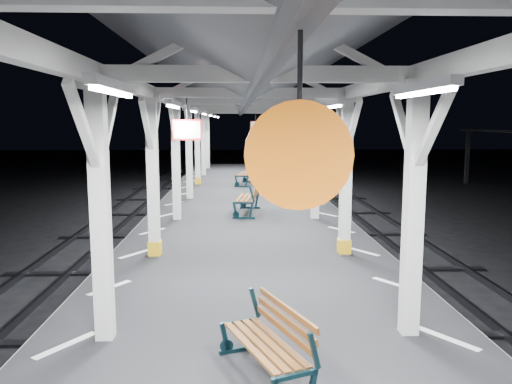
{
  "coord_description": "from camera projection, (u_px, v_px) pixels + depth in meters",
  "views": [
    {
      "loc": [
        -0.28,
        -8.25,
        3.8
      ],
      "look_at": [
        0.17,
        3.08,
        2.2
      ],
      "focal_mm": 35.0,
      "sensor_mm": 36.0,
      "label": 1
    }
  ],
  "objects": [
    {
      "name": "ground",
      "position": [
        254.0,
        341.0,
        8.71
      ],
      "size": [
        120.0,
        120.0,
        0.0
      ],
      "primitive_type": "plane",
      "color": "black",
      "rests_on": "ground"
    },
    {
      "name": "hazard_stripes_left",
      "position": [
        110.0,
        288.0,
        8.47
      ],
      "size": [
        1.0,
        48.0,
        0.01
      ],
      "primitive_type": "cube",
      "color": "silver",
      "rests_on": "platform"
    },
    {
      "name": "canopy",
      "position": [
        253.0,
        74.0,
        8.05
      ],
      "size": [
        5.4,
        49.0,
        4.65
      ],
      "color": "silver",
      "rests_on": "platform"
    },
    {
      "name": "bench_near",
      "position": [
        272.0,
        340.0,
        5.46
      ],
      "size": [
        1.04,
        1.57,
        0.8
      ],
      "rotation": [
        0.0,
        0.0,
        0.38
      ],
      "color": "black",
      "rests_on": "platform"
    },
    {
      "name": "bench_mid",
      "position": [
        250.0,
        197.0,
        15.25
      ],
      "size": [
        0.91,
        1.9,
        0.99
      ],
      "rotation": [
        0.0,
        0.0,
        -0.13
      ],
      "color": "black",
      "rests_on": "platform"
    },
    {
      "name": "hazard_stripes_right",
      "position": [
        394.0,
        284.0,
        8.67
      ],
      "size": [
        1.0,
        48.0,
        0.01
      ],
      "primitive_type": "cube",
      "color": "silver",
      "rests_on": "platform"
    },
    {
      "name": "platform",
      "position": [
        254.0,
        314.0,
        8.64
      ],
      "size": [
        6.0,
        50.0,
        1.0
      ],
      "primitive_type": "cube",
      "color": "black",
      "rests_on": "ground"
    },
    {
      "name": "bench_far",
      "position": [
        248.0,
        173.0,
        22.26
      ],
      "size": [
        1.04,
        1.94,
        1.0
      ],
      "rotation": [
        0.0,
        0.0,
        -0.21
      ],
      "color": "black",
      "rests_on": "platform"
    }
  ]
}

